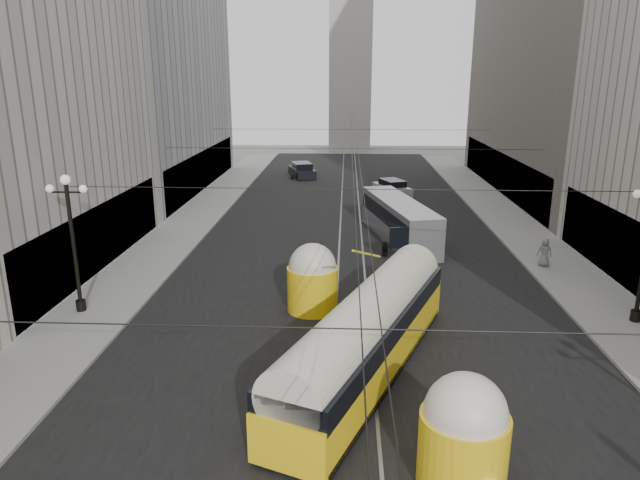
# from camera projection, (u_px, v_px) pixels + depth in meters

# --- Properties ---
(road) EXTENTS (20.00, 85.00, 0.02)m
(road) POSITION_uv_depth(u_px,v_px,m) (351.00, 234.00, 39.93)
(road) COLOR black
(road) RESTS_ON ground
(sidewalk_left) EXTENTS (4.00, 72.00, 0.15)m
(sidewalk_left) POSITION_uv_depth(u_px,v_px,m) (194.00, 219.00, 43.81)
(sidewalk_left) COLOR gray
(sidewalk_left) RESTS_ON ground
(sidewalk_right) EXTENTS (4.00, 72.00, 0.15)m
(sidewalk_right) POSITION_uv_depth(u_px,v_px,m) (510.00, 222.00, 42.73)
(sidewalk_right) COLOR gray
(sidewalk_right) RESTS_ON ground
(rail_left) EXTENTS (0.12, 85.00, 0.04)m
(rail_left) POSITION_uv_depth(u_px,v_px,m) (340.00, 234.00, 39.96)
(rail_left) COLOR gray
(rail_left) RESTS_ON ground
(rail_right) EXTENTS (0.12, 85.00, 0.04)m
(rail_right) POSITION_uv_depth(u_px,v_px,m) (361.00, 234.00, 39.90)
(rail_right) COLOR gray
(rail_right) RESTS_ON ground
(building_left_far) EXTENTS (12.60, 28.60, 28.60)m
(building_left_far) POSITION_uv_depth(u_px,v_px,m) (132.00, 34.00, 51.73)
(building_left_far) COLOR #999999
(building_left_far) RESTS_ON ground
(building_right_far) EXTENTS (12.60, 32.60, 32.60)m
(building_right_far) POSITION_uv_depth(u_px,v_px,m) (583.00, 8.00, 49.37)
(building_right_far) COLOR #514C47
(building_right_far) RESTS_ON ground
(distant_tower) EXTENTS (6.00, 6.00, 31.36)m
(distant_tower) POSITION_uv_depth(u_px,v_px,m) (351.00, 44.00, 81.35)
(distant_tower) COLOR #B2AFA8
(distant_tower) RESTS_ON ground
(lamppost_left_mid) EXTENTS (1.86, 0.44, 6.37)m
(lamppost_left_mid) POSITION_uv_depth(u_px,v_px,m) (72.00, 236.00, 25.55)
(lamppost_left_mid) COLOR black
(lamppost_left_mid) RESTS_ON sidewalk_left
(catenary) EXTENTS (25.00, 72.00, 0.23)m
(catenary) POSITION_uv_depth(u_px,v_px,m) (354.00, 151.00, 37.32)
(catenary) COLOR black
(catenary) RESTS_ON ground
(streetcar) EXTENTS (7.11, 14.18, 3.30)m
(streetcar) POSITION_uv_depth(u_px,v_px,m) (367.00, 334.00, 20.79)
(streetcar) COLOR yellow
(streetcar) RESTS_ON ground
(city_bus) EXTENTS (4.59, 10.99, 2.70)m
(city_bus) POSITION_uv_depth(u_px,v_px,m) (399.00, 219.00, 37.99)
(city_bus) COLOR #9EA0A3
(city_bus) RESTS_ON ground
(sedan_white_far) EXTENTS (3.50, 4.97, 1.45)m
(sedan_white_far) POSITION_uv_depth(u_px,v_px,m) (392.00, 188.00, 52.60)
(sedan_white_far) COLOR silver
(sedan_white_far) RESTS_ON ground
(sedan_dark_far) EXTENTS (3.44, 5.35, 1.57)m
(sedan_dark_far) POSITION_uv_depth(u_px,v_px,m) (302.00, 170.00, 62.12)
(sedan_dark_far) COLOR black
(sedan_dark_far) RESTS_ON ground
(pedestrian_sidewalk_right) EXTENTS (0.88, 0.63, 1.66)m
(pedestrian_sidewalk_right) POSITION_uv_depth(u_px,v_px,m) (545.00, 252.00, 32.49)
(pedestrian_sidewalk_right) COLOR slate
(pedestrian_sidewalk_right) RESTS_ON sidewalk_right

